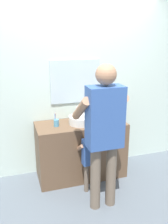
{
  "coord_description": "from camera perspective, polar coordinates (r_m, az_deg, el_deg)",
  "views": [
    {
      "loc": [
        -0.94,
        -2.81,
        2.01
      ],
      "look_at": [
        0.0,
        0.15,
        1.03
      ],
      "focal_mm": 39.44,
      "sensor_mm": 36.0,
      "label": 1
    }
  ],
  "objects": [
    {
      "name": "vanity_cabinet",
      "position": [
        3.62,
        -0.73,
        -8.72
      ],
      "size": [
        1.26,
        0.54,
        0.82
      ],
      "primitive_type": "cube",
      "color": "brown",
      "rests_on": "ground"
    },
    {
      "name": "adult_parent",
      "position": [
        2.76,
        4.67,
        -3.23
      ],
      "size": [
        0.54,
        0.56,
        1.73
      ],
      "color": "#6B5B4C",
      "rests_on": "ground"
    },
    {
      "name": "back_wall",
      "position": [
        3.62,
        -2.27,
        6.96
      ],
      "size": [
        4.4,
        0.1,
        2.7
      ],
      "color": "silver",
      "rests_on": "ground"
    },
    {
      "name": "child_toddler",
      "position": [
        3.23,
        1.37,
        -9.99
      ],
      "size": [
        0.27,
        0.27,
        0.87
      ],
      "color": "#6B5B4C",
      "rests_on": "ground"
    },
    {
      "name": "toothbrush_cup",
      "position": [
        3.35,
        -6.45,
        -2.43
      ],
      "size": [
        0.07,
        0.07,
        0.21
      ],
      "color": "#4C8EB2",
      "rests_on": "vanity_cabinet"
    },
    {
      "name": "faucet",
      "position": [
        3.61,
        -1.64,
        -0.39
      ],
      "size": [
        0.18,
        0.14,
        0.18
      ],
      "color": "#B7BABF",
      "rests_on": "vanity_cabinet"
    },
    {
      "name": "sink_basin",
      "position": [
        3.42,
        -0.66,
        -1.82
      ],
      "size": [
        0.35,
        0.35,
        0.11
      ],
      "color": "silver",
      "rests_on": "vanity_cabinet"
    },
    {
      "name": "soap_bottle",
      "position": [
        3.5,
        4.09,
        -1.26
      ],
      "size": [
        0.06,
        0.06,
        0.16
      ],
      "color": "gold",
      "rests_on": "vanity_cabinet"
    },
    {
      "name": "ground_plane",
      "position": [
        3.58,
        0.76,
        -16.67
      ],
      "size": [
        14.0,
        14.0,
        0.0
      ],
      "primitive_type": "plane",
      "color": "slate"
    }
  ]
}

